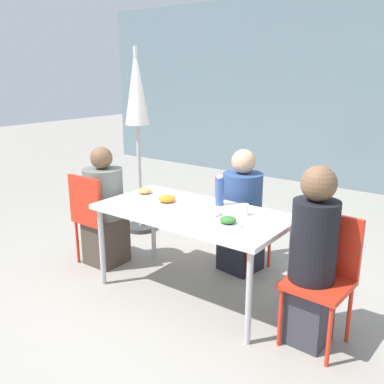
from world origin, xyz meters
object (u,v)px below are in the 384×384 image
Objects in this scene: chair_right at (324,269)px; drinking_cup at (244,210)px; closed_umbrella at (137,104)px; person_right at (312,260)px; person_left at (104,211)px; chair_left at (94,212)px; bottle at (220,191)px; salad_bowl at (209,211)px; person_far at (242,215)px; chair_far at (238,213)px.

drinking_cup is (-0.69, 0.13, 0.25)m from chair_right.
closed_umbrella is at bearing -15.52° from chair_right.
chair_right is 0.72× the size of person_right.
chair_left is at bearing -122.06° from person_left.
chair_left is at bearing -170.95° from drinking_cup.
closed_umbrella is 8.33× the size of bottle.
chair_left is 1.27m from salad_bowl.
drinking_cup is at bearing 34.28° from salad_bowl.
chair_left is at bearing -164.10° from bottle.
chair_left is 1.38m from person_far.
person_left is 0.92× the size of person_right.
bottle is 0.28m from salad_bowl.
drinking_cup is at bearing 5.71° from person_left.
person_right is (2.06, -0.05, 0.07)m from person_left.
person_left is 1.29× the size of chair_right.
bottle is (0.08, -0.46, 0.33)m from chair_far.
chair_far is 0.09m from person_far.
closed_umbrella is at bearing 107.67° from chair_left.
chair_right is at bearing -122.06° from person_right.
chair_far is at bearing -29.45° from chair_right.
chair_right is 5.21× the size of salad_bowl.
person_left is 1.30m from person_far.
chair_far reaches higher than drinking_cup.
salad_bowl is (1.56, -0.86, -0.70)m from closed_umbrella.
chair_far is (-1.01, 0.76, -0.08)m from person_right.
person_right is at bearing -1.80° from person_left.
person_left is 13.26× the size of drinking_cup.
person_left is at bearing 3.92° from chair_right.
chair_far is 1.70m from closed_umbrella.
person_far is at bearing 57.94° from chair_far.
bottle reaches higher than chair_left.
chair_right is 0.43× the size of closed_umbrella.
chair_right is 1.00× the size of chair_far.
person_left is (0.05, 0.08, 0.01)m from chair_left.
closed_umbrella is at bearing -88.28° from chair_far.
salad_bowl is (-0.86, 0.05, 0.16)m from person_right.
chair_right reaches higher than salad_bowl.
person_far is at bearing 29.71° from person_left.
bottle reaches higher than salad_bowl.
chair_far is (-1.07, 0.68, 0.00)m from chair_right.
person_left is at bearing -67.45° from closed_umbrella.
closed_umbrella reaches higher than bottle.
person_left reaches higher than bottle.
person_right reaches higher than bottle.
chair_left is 1.37m from closed_umbrella.
salad_bowl is at bearing 4.86° from chair_right.
chair_far is at bearing -33.71° from person_right.
drinking_cup is (1.42, 0.15, 0.25)m from person_left.
chair_left is 0.78× the size of person_far.
person_far is (1.17, 0.73, 0.01)m from chair_left.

